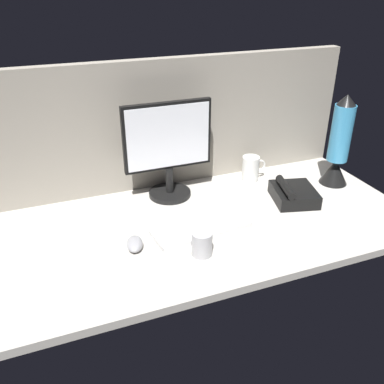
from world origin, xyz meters
TOP-DOWN VIEW (x-y plane):
  - ground_plane at (0.00, 0.00)cm, footprint 180.00×80.00cm
  - cubicle_wall_back at (0.00, 37.50)cm, footprint 180.00×5.00cm
  - monitor at (2.54, 25.11)cm, footprint 37.10×18.00cm
  - keyboard at (4.80, -6.56)cm, footprint 38.30×17.39cm
  - mouse at (-21.17, -8.07)cm, footprint 7.76×10.67cm
  - mug_steel at (-0.61, -19.87)cm, footprint 7.10×7.10cm
  - mug_ceramic_white at (42.33, 25.56)cm, footprint 11.62×7.79cm
  - lava_lamp at (76.29, 9.26)cm, footprint 12.49×12.49cm
  - desk_phone at (49.54, 1.35)cm, footprint 21.17×22.61cm

SIDE VIEW (x-z plane):
  - ground_plane at x=0.00cm, z-range -3.00..0.00cm
  - keyboard at x=4.80cm, z-range 0.00..2.00cm
  - mouse at x=-21.17cm, z-range 0.00..3.40cm
  - desk_phone at x=49.54cm, z-range -1.21..7.59cm
  - mug_steel at x=-0.61cm, z-range 0.00..8.65cm
  - mug_ceramic_white at x=42.33cm, z-range 0.03..11.51cm
  - lava_lamp at x=76.29cm, z-range -3.29..37.59cm
  - monitor at x=2.54cm, z-range 1.76..42.65cm
  - cubicle_wall_back at x=0.00cm, z-range 0.00..55.36cm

